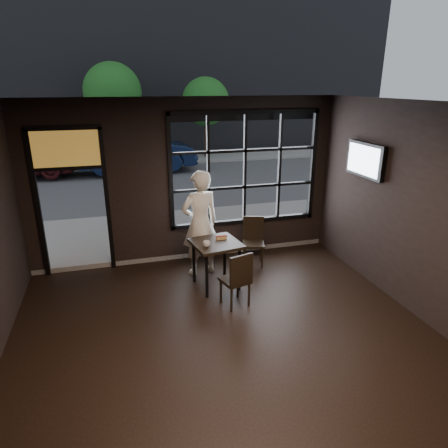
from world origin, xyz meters
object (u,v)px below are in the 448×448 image
object	(u,v)px
chair_near	(235,278)
navy_car	(137,151)
cafe_table	(216,264)
man	(200,224)

from	to	relation	value
chair_near	navy_car	xyz separation A→B (m)	(-0.74, 10.83, 0.39)
cafe_table	chair_near	bearing A→B (deg)	-88.55
cafe_table	chair_near	distance (m)	0.71
man	chair_near	bearing A→B (deg)	89.56
man	cafe_table	bearing A→B (deg)	91.48
cafe_table	navy_car	bearing A→B (deg)	84.48
cafe_table	chair_near	xyz separation A→B (m)	(0.13, -0.70, 0.05)
chair_near	man	xyz separation A→B (m)	(-0.27, 1.28, 0.52)
cafe_table	navy_car	distance (m)	10.16
cafe_table	man	world-z (taller)	man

